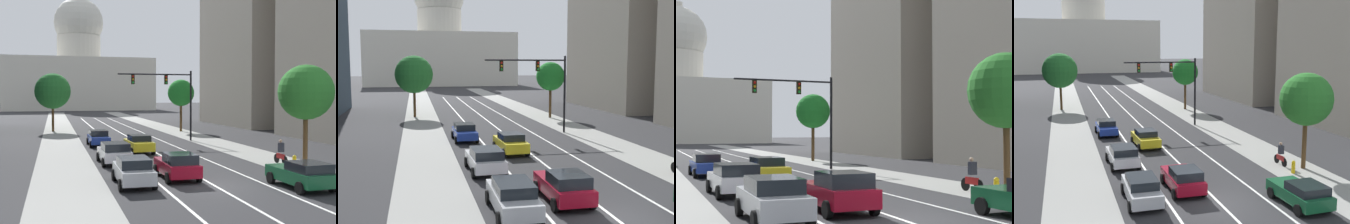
% 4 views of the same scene
% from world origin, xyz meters
% --- Properties ---
extents(ground_plane, '(400.00, 400.00, 0.00)m').
position_xyz_m(ground_plane, '(0.00, 40.00, 0.00)').
color(ground_plane, '#2B2B2D').
extents(sidewalk_left, '(3.99, 130.00, 0.01)m').
position_xyz_m(sidewalk_left, '(-7.50, 35.00, 0.01)').
color(sidewalk_left, gray).
rests_on(sidewalk_left, ground).
extents(sidewalk_right, '(3.99, 130.00, 0.01)m').
position_xyz_m(sidewalk_right, '(7.50, 35.00, 0.01)').
color(sidewalk_right, gray).
rests_on(sidewalk_right, ground).
extents(lane_stripe_left, '(0.16, 90.00, 0.01)m').
position_xyz_m(lane_stripe_left, '(-2.75, 25.00, 0.01)').
color(lane_stripe_left, white).
rests_on(lane_stripe_left, ground).
extents(lane_stripe_center, '(0.16, 90.00, 0.01)m').
position_xyz_m(lane_stripe_center, '(0.00, 25.00, 0.01)').
color(lane_stripe_center, white).
rests_on(lane_stripe_center, ground).
extents(lane_stripe_right, '(0.16, 90.00, 0.01)m').
position_xyz_m(lane_stripe_right, '(2.75, 25.00, 0.01)').
color(lane_stripe_right, white).
rests_on(lane_stripe_right, ground).
extents(capitol_building, '(46.27, 23.74, 37.60)m').
position_xyz_m(capitol_building, '(0.00, 123.52, 12.49)').
color(capitol_building, beige).
rests_on(capitol_building, ground).
extents(car_silver, '(2.00, 4.40, 1.50)m').
position_xyz_m(car_silver, '(-4.13, 1.54, 0.79)').
color(car_silver, '#B2B5BA').
rests_on(car_silver, ground).
extents(car_crimson, '(2.00, 4.20, 1.53)m').
position_xyz_m(car_crimson, '(-1.38, 2.58, 0.79)').
color(car_crimson, maroon).
rests_on(car_crimson, ground).
extents(car_yellow, '(2.09, 4.34, 1.51)m').
position_xyz_m(car_yellow, '(-1.37, 14.13, 0.78)').
color(car_yellow, yellow).
rests_on(car_yellow, ground).
extents(car_white, '(2.17, 4.27, 1.52)m').
position_xyz_m(car_white, '(-4.12, 8.96, 0.80)').
color(car_white, silver).
rests_on(car_white, ground).
extents(car_blue, '(2.03, 4.25, 1.49)m').
position_xyz_m(car_blue, '(-4.13, 20.00, 0.77)').
color(car_blue, '#1E389E').
rests_on(car_blue, ground).
extents(traffic_signal_mast, '(7.83, 0.39, 7.36)m').
position_xyz_m(traffic_signal_mast, '(3.45, 22.33, 5.32)').
color(traffic_signal_mast, black).
rests_on(traffic_signal_mast, ground).
extents(street_tree_near_left, '(4.69, 4.69, 7.68)m').
position_xyz_m(street_tree_near_left, '(-8.31, 37.92, 5.32)').
color(street_tree_near_left, '#51381E').
rests_on(street_tree_near_left, ground).
extents(street_tree_near_right, '(3.51, 3.51, 6.87)m').
position_xyz_m(street_tree_near_right, '(8.08, 33.64, 5.08)').
color(street_tree_near_right, '#51381E').
rests_on(street_tree_near_right, ground).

